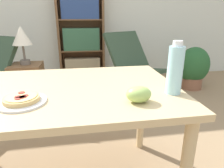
# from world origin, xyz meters

# --- Properties ---
(wall_back) EXTENTS (8.00, 0.05, 2.60)m
(wall_back) POSITION_xyz_m (0.00, 2.62, 1.30)
(wall_back) COLOR silver
(wall_back) RESTS_ON ground_plane
(dining_table) EXTENTS (1.37, 0.85, 0.72)m
(dining_table) POSITION_xyz_m (-0.10, 0.06, 0.64)
(dining_table) COLOR #D1B27F
(dining_table) RESTS_ON ground_plane
(pizza_on_plate) EXTENTS (0.22, 0.22, 0.04)m
(pizza_on_plate) POSITION_xyz_m (-0.23, -0.12, 0.74)
(pizza_on_plate) COLOR white
(pizza_on_plate) RESTS_ON dining_table
(grape_bunch) EXTENTS (0.12, 0.09, 0.08)m
(grape_bunch) POSITION_xyz_m (0.31, -0.19, 0.76)
(grape_bunch) COLOR #A8CC66
(grape_bunch) RESTS_ON dining_table
(drink_bottle) EXTENTS (0.08, 0.08, 0.27)m
(drink_bottle) POSITION_xyz_m (0.52, -0.11, 0.85)
(drink_bottle) COLOR #A3DBEA
(drink_bottle) RESTS_ON dining_table
(lounge_chair_far) EXTENTS (0.83, 0.94, 0.88)m
(lounge_chair_far) POSITION_xyz_m (0.79, 1.61, 0.29)
(lounge_chair_far) COLOR slate
(lounge_chair_far) RESTS_ON ground_plane
(bookshelf) EXTENTS (0.77, 0.25, 1.56)m
(bookshelf) POSITION_xyz_m (0.08, 2.47, 0.74)
(bookshelf) COLOR brown
(bookshelf) RESTS_ON ground_plane
(side_table) EXTENTS (0.34, 0.34, 0.58)m
(side_table) POSITION_xyz_m (-0.57, 1.31, 0.29)
(side_table) COLOR brown
(side_table) RESTS_ON ground_plane
(table_lamp) EXTENTS (0.21, 0.21, 0.42)m
(table_lamp) POSITION_xyz_m (-0.57, 1.31, 0.88)
(table_lamp) COLOR #665B51
(table_lamp) RESTS_ON side_table
(potted_plant_floor) EXTENTS (0.49, 0.41, 0.65)m
(potted_plant_floor) POSITION_xyz_m (1.78, 1.75, 0.34)
(potted_plant_floor) COLOR #8E5B42
(potted_plant_floor) RESTS_ON ground_plane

